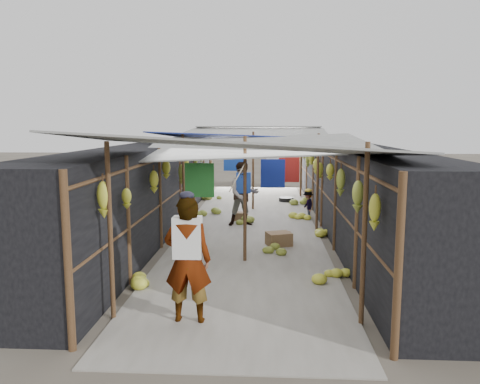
% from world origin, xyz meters
% --- Properties ---
extents(ground, '(80.00, 80.00, 0.00)m').
position_xyz_m(ground, '(0.00, 0.00, 0.00)').
color(ground, '#6B6356').
rests_on(ground, ground).
extents(aisle_slab, '(3.60, 16.00, 0.02)m').
position_xyz_m(aisle_slab, '(0.00, 6.50, 0.01)').
color(aisle_slab, '#9E998E').
rests_on(aisle_slab, ground).
extents(stall_left, '(1.40, 15.00, 2.30)m').
position_xyz_m(stall_left, '(-2.70, 6.50, 1.15)').
color(stall_left, black).
rests_on(stall_left, ground).
extents(stall_right, '(1.40, 15.00, 2.30)m').
position_xyz_m(stall_right, '(2.70, 6.50, 1.15)').
color(stall_right, black).
rests_on(stall_right, ground).
extents(crate_near, '(0.46, 0.38, 0.27)m').
position_xyz_m(crate_near, '(0.82, 4.54, 0.13)').
color(crate_near, '#865F44').
rests_on(crate_near, ground).
extents(crate_mid, '(0.66, 0.59, 0.33)m').
position_xyz_m(crate_mid, '(0.74, 4.28, 0.16)').
color(crate_mid, '#865F44').
rests_on(crate_mid, ground).
extents(crate_back, '(0.40, 0.33, 0.25)m').
position_xyz_m(crate_back, '(-0.30, 7.15, 0.12)').
color(crate_back, '#865F44').
rests_on(crate_back, ground).
extents(black_basin, '(0.55, 0.55, 0.17)m').
position_xyz_m(black_basin, '(1.18, 10.65, 0.08)').
color(black_basin, black).
rests_on(black_basin, ground).
extents(vendor_elderly, '(0.67, 0.44, 1.84)m').
position_xyz_m(vendor_elderly, '(-0.67, -0.05, 0.92)').
color(vendor_elderly, silver).
rests_on(vendor_elderly, ground).
extents(shopper_blue, '(1.00, 0.85, 1.80)m').
position_xyz_m(shopper_blue, '(-0.19, 6.46, 0.90)').
color(shopper_blue, '#1F4E9E').
rests_on(shopper_blue, ground).
extents(vendor_seated, '(0.43, 0.61, 0.86)m').
position_xyz_m(vendor_seated, '(1.70, 7.54, 0.43)').
color(vendor_seated, '#4B4541').
rests_on(vendor_seated, ground).
extents(market_canopy, '(5.62, 15.20, 2.77)m').
position_xyz_m(market_canopy, '(0.03, 6.82, 2.41)').
color(market_canopy, brown).
rests_on(market_canopy, ground).
extents(hanging_bananas, '(3.96, 13.67, 0.86)m').
position_xyz_m(hanging_bananas, '(0.06, 6.11, 1.69)').
color(hanging_bananas, gold).
rests_on(hanging_bananas, ground).
extents(floor_bananas, '(4.06, 10.15, 0.35)m').
position_xyz_m(floor_bananas, '(-0.05, 6.14, 0.15)').
color(floor_bananas, olive).
rests_on(floor_bananas, ground).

